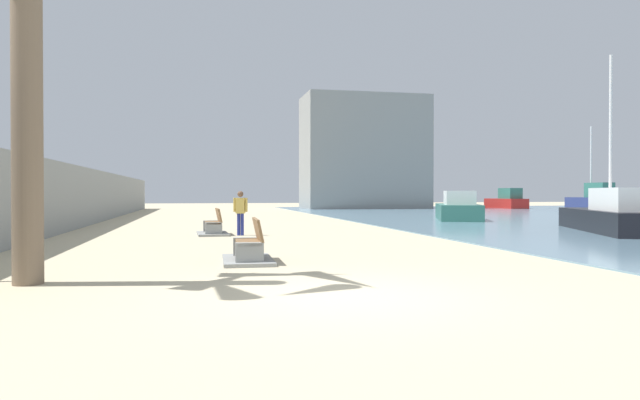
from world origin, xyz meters
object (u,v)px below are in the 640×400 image
at_px(boat_nearest, 594,201).
at_px(boat_outer, 458,209).
at_px(boat_far_right, 507,201).
at_px(bench_near, 249,251).
at_px(person_walking, 240,210).
at_px(bench_far, 213,228).
at_px(boat_mid_bay, 616,215).

height_order(boat_nearest, boat_outer, boat_nearest).
bearing_deg(boat_far_right, bench_near, -126.81).
bearing_deg(person_walking, boat_outer, 35.15).
relative_size(bench_far, boat_far_right, 0.45).
bearing_deg(boat_nearest, boat_outer, -149.41).
height_order(bench_far, person_walking, person_walking).
height_order(person_walking, boat_far_right, boat_far_right).
bearing_deg(boat_far_right, boat_nearest, -85.23).
height_order(person_walking, boat_outer, boat_outer).
bearing_deg(bench_near, boat_far_right, 53.19).
bearing_deg(boat_far_right, bench_far, -134.65).
bearing_deg(bench_near, boat_outer, 52.21).
relative_size(bench_near, boat_nearest, 0.31).
relative_size(person_walking, boat_outer, 0.24).
relative_size(bench_far, boat_nearest, 0.31).
relative_size(boat_outer, boat_far_right, 1.40).
xyz_separation_m(person_walking, boat_mid_bay, (14.33, -1.71, -0.26)).
distance_m(bench_near, person_walking, 8.12).
bearing_deg(boat_far_right, person_walking, -133.11).
xyz_separation_m(bench_near, boat_mid_bay, (14.73, 6.37, 0.45)).
xyz_separation_m(boat_outer, boat_far_right, (15.21, 20.95, 0.11)).
relative_size(person_walking, boat_nearest, 0.24).
bearing_deg(boat_mid_bay, person_walking, 173.18).
xyz_separation_m(boat_mid_bay, boat_outer, (-1.42, 10.80, -0.03)).
height_order(bench_near, boat_outer, boat_outer).
relative_size(bench_near, boat_outer, 0.32).
xyz_separation_m(bench_near, boat_far_right, (28.52, 38.12, 0.52)).
distance_m(boat_mid_bay, boat_nearest, 25.13).
relative_size(boat_nearest, boat_far_right, 1.43).
distance_m(bench_near, boat_outer, 21.73).
xyz_separation_m(bench_near, boat_outer, (13.31, 17.17, 0.41)).
bearing_deg(boat_outer, bench_far, -148.55).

